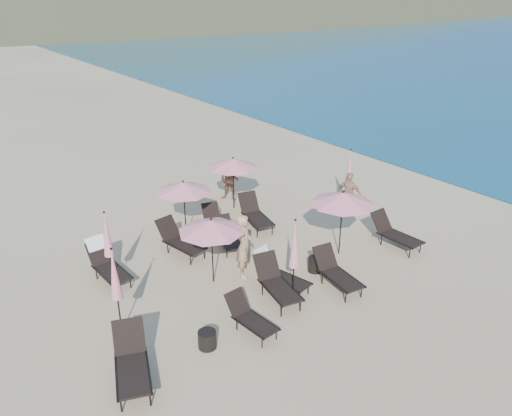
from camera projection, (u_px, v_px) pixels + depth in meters
ground at (320, 287)px, 14.03m from camera, size 800.00×800.00×0.00m
lounger_0 at (131, 361)px, 10.51m from camera, size 1.25×1.94×1.04m
lounger_1 at (250, 317)px, 12.09m from camera, size 0.72×1.52×0.85m
lounger_2 at (276, 282)px, 13.36m from camera, size 0.98×1.87×1.02m
lounger_3 at (278, 272)px, 13.82m from camera, size 0.98×1.76×1.04m
lounger_4 at (336, 272)px, 13.90m from camera, size 0.85×1.77×0.98m
lounger_5 at (394, 233)px, 16.09m from camera, size 0.75×1.79×1.01m
lounger_6 at (106, 262)px, 14.24m from camera, size 0.76×1.80×1.10m
lounger_7 at (179, 240)px, 15.64m from camera, size 1.01×1.87×1.02m
lounger_8 at (227, 235)px, 16.07m from camera, size 0.98×1.62×0.87m
lounger_9 at (215, 222)px, 16.96m from camera, size 0.97×1.63×0.88m
lounger_10 at (255, 214)px, 17.42m from camera, size 1.04×1.90×1.03m
umbrella_open_0 at (211, 226)px, 13.58m from camera, size 1.86×1.86×2.00m
umbrella_open_1 at (343, 198)px, 15.04m from camera, size 1.99×1.99×2.14m
umbrella_open_2 at (183, 187)px, 16.23m from camera, size 1.86×1.86×2.00m
umbrella_open_3 at (233, 163)px, 18.33m from camera, size 1.90×1.90×2.05m
umbrella_closed_0 at (295, 244)px, 12.78m from camera, size 0.28×0.28×2.41m
umbrella_closed_1 at (350, 167)px, 18.45m from camera, size 0.27×0.27×2.33m
umbrella_closed_2 at (107, 235)px, 13.40m from camera, size 0.27×0.27×2.32m
umbrella_closed_3 at (114, 275)px, 11.51m from camera, size 0.27×0.27×2.35m
side_table_0 at (207, 339)px, 11.59m from camera, size 0.44×0.44×0.43m
side_table_1 at (315, 264)px, 14.72m from camera, size 0.42×0.42×0.46m
beachgoer_a at (244, 246)px, 14.24m from camera, size 0.81×0.82×1.91m
beachgoer_b at (230, 180)px, 19.49m from camera, size 0.96×1.00×1.63m
beachgoer_c at (349, 194)px, 18.27m from camera, size 0.72×1.02×1.60m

